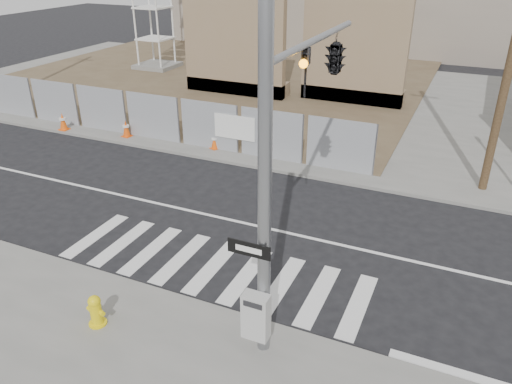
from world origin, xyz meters
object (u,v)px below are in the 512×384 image
at_px(traffic_cone_b, 63,122).
at_px(fire_hydrant, 96,310).
at_px(signal_pole, 315,102).
at_px(traffic_cone_c, 126,129).
at_px(traffic_cone_d, 215,141).

bearing_deg(traffic_cone_b, fire_hydrant, -43.92).
distance_m(signal_pole, traffic_cone_c, 13.44).
relative_size(signal_pole, traffic_cone_c, 9.25).
bearing_deg(fire_hydrant, traffic_cone_d, 127.09).
relative_size(traffic_cone_c, traffic_cone_d, 1.11).
distance_m(fire_hydrant, traffic_cone_c, 12.57).
height_order(traffic_cone_b, traffic_cone_c, traffic_cone_b).
bearing_deg(traffic_cone_c, signal_pole, -32.01).
xyz_separation_m(traffic_cone_c, traffic_cone_d, (4.32, 0.32, -0.04)).
bearing_deg(signal_pole, traffic_cone_d, 132.51).
height_order(fire_hydrant, traffic_cone_c, fire_hydrant).
bearing_deg(fire_hydrant, signal_pole, 67.00).
distance_m(signal_pole, fire_hydrant, 6.73).
xyz_separation_m(signal_pole, traffic_cone_d, (-6.48, 7.07, -4.33)).
height_order(signal_pole, traffic_cone_b, signal_pole).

